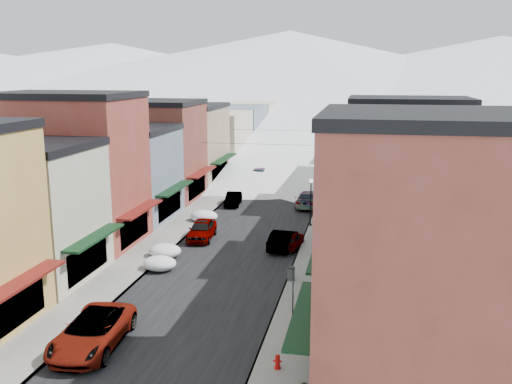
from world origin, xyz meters
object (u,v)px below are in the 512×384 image
at_px(car_white_suv, 92,331).
at_px(car_dark_hatch, 233,199).
at_px(fire_hydrant, 278,362).
at_px(trash_can, 291,273).
at_px(streetlamp_near, 311,196).
at_px(car_green_sedan, 283,239).
at_px(car_silver_sedan, 202,229).

height_order(car_white_suv, car_dark_hatch, car_white_suv).
bearing_deg(car_dark_hatch, fire_hydrant, -78.69).
bearing_deg(car_dark_hatch, car_white_suv, -95.17).
distance_m(trash_can, streetlamp_near, 14.54).
xyz_separation_m(car_white_suv, trash_can, (8.91, 11.22, -0.26)).
bearing_deg(car_dark_hatch, streetlamp_near, -43.38).
height_order(car_white_suv, streetlamp_near, streetlamp_near).
distance_m(car_dark_hatch, trash_can, 23.18).
bearing_deg(trash_can, car_green_sedan, 102.57).
relative_size(trash_can, streetlamp_near, 0.22).
bearing_deg(car_green_sedan, fire_hydrant, 102.29).
distance_m(car_white_suv, fire_hydrant, 9.84).
xyz_separation_m(car_dark_hatch, car_green_sedan, (7.42, -14.01, 0.09)).
height_order(car_silver_sedan, trash_can, car_silver_sedan).
bearing_deg(car_silver_sedan, streetlamp_near, 28.56).
bearing_deg(car_dark_hatch, car_green_sedan, -67.51).
height_order(car_dark_hatch, streetlamp_near, streetlamp_near).
distance_m(fire_hydrant, streetlamp_near, 26.29).
distance_m(car_silver_sedan, trash_can, 12.39).
bearing_deg(car_green_sedan, streetlamp_near, -97.48).
relative_size(car_silver_sedan, fire_hydrant, 6.78).
relative_size(car_green_sedan, trash_can, 4.99).
bearing_deg(car_dark_hatch, trash_can, -72.42).
bearing_deg(car_silver_sedan, car_green_sedan, -15.23).
xyz_separation_m(car_dark_hatch, fire_hydrant, (9.97, -33.13, -0.20)).
bearing_deg(fire_hydrant, car_white_suv, 176.64).
relative_size(fire_hydrant, streetlamp_near, 0.17).
xyz_separation_m(car_dark_hatch, streetlamp_near, (8.95, -6.98, 2.21)).
xyz_separation_m(car_silver_sedan, car_dark_hatch, (-0.23, 12.64, -0.15)).
height_order(fire_hydrant, streetlamp_near, streetlamp_near).
bearing_deg(fire_hydrant, car_green_sedan, 97.57).
bearing_deg(streetlamp_near, car_silver_sedan, -146.99).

